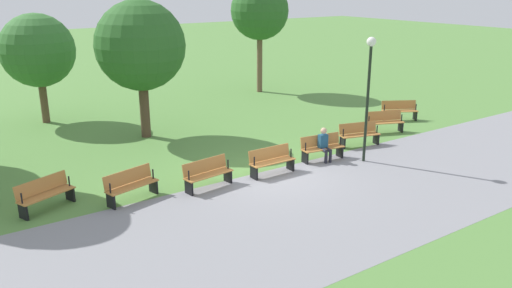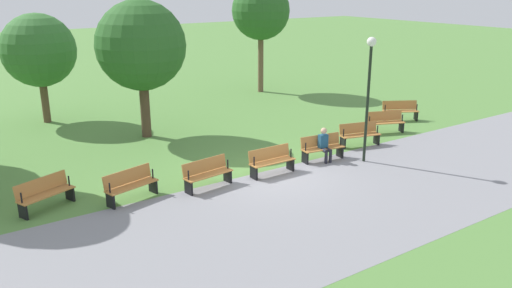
# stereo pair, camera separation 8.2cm
# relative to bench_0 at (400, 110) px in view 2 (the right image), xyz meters

# --- Properties ---
(ground_plane) EXTENTS (120.00, 120.00, 0.00)m
(ground_plane) POSITION_rel_bench_0_xyz_m (8.93, 2.38, -0.47)
(ground_plane) COLOR #54843D
(path_paving) EXTENTS (32.92, 6.30, 0.01)m
(path_paving) POSITION_rel_bench_0_xyz_m (8.93, 5.16, -0.46)
(path_paving) COLOR gray
(path_paving) RESTS_ON ground
(bench_0) EXTENTS (1.63, 1.20, 0.89)m
(bench_0) POSITION_rel_bench_0_xyz_m (0.00, 0.00, 0.00)
(bench_0) COLOR #B27538
(bench_0) RESTS_ON ground
(bench_1) EXTENTS (1.67, 1.04, 0.89)m
(bench_1) POSITION_rel_bench_0_xyz_m (2.10, 1.00, 0.00)
(bench_1) COLOR #B27538
(bench_1) RESTS_ON ground
(bench_2) EXTENTS (1.67, 0.86, 0.89)m
(bench_2) POSITION_rel_bench_0_xyz_m (4.32, 1.72, 0.00)
(bench_2) COLOR #B27538
(bench_2) RESTS_ON ground
(bench_3) EXTENTS (1.65, 0.67, 0.89)m
(bench_3) POSITION_rel_bench_0_xyz_m (6.61, 2.16, 0.00)
(bench_3) COLOR #B27538
(bench_3) RESTS_ON ground
(bench_4) EXTENTS (1.61, 0.47, 0.89)m
(bench_4) POSITION_rel_bench_0_xyz_m (8.93, 2.31, 0.00)
(bench_4) COLOR #B27538
(bench_4) RESTS_ON ground
(bench_5) EXTENTS (1.65, 0.67, 0.89)m
(bench_5) POSITION_rel_bench_0_xyz_m (11.26, 2.16, 0.00)
(bench_5) COLOR #B27538
(bench_5) RESTS_ON ground
(bench_6) EXTENTS (1.67, 0.86, 0.89)m
(bench_6) POSITION_rel_bench_0_xyz_m (13.55, 1.72, 0.00)
(bench_6) COLOR #B27538
(bench_6) RESTS_ON ground
(bench_7) EXTENTS (1.67, 1.04, 0.89)m
(bench_7) POSITION_rel_bench_0_xyz_m (15.76, 1.00, 0.00)
(bench_7) COLOR #B27538
(bench_7) RESTS_ON ground
(person_seated) EXTENTS (0.37, 0.55, 1.20)m
(person_seated) POSITION_rel_bench_0_xyz_m (6.62, 2.30, 0.17)
(person_seated) COLOR navy
(person_seated) RESTS_ON ground
(tree_1) EXTENTS (3.20, 3.20, 4.84)m
(tree_1) POSITION_rel_bench_0_xyz_m (13.52, -8.77, 2.76)
(tree_1) COLOR brown
(tree_1) RESTS_ON ground
(tree_2) EXTENTS (3.54, 3.54, 5.48)m
(tree_2) POSITION_rel_bench_0_xyz_m (10.66, -4.08, 3.23)
(tree_2) COLOR #4C3828
(tree_2) RESTS_ON ground
(tree_3) EXTENTS (3.23, 3.23, 6.19)m
(tree_3) POSITION_rel_bench_0_xyz_m (1.63, -8.92, 4.08)
(tree_3) COLOR brown
(tree_3) RESTS_ON ground
(lamp_post) EXTENTS (0.32, 0.32, 4.35)m
(lamp_post) POSITION_rel_bench_0_xyz_m (5.47, 3.13, 2.53)
(lamp_post) COLOR black
(lamp_post) RESTS_ON ground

